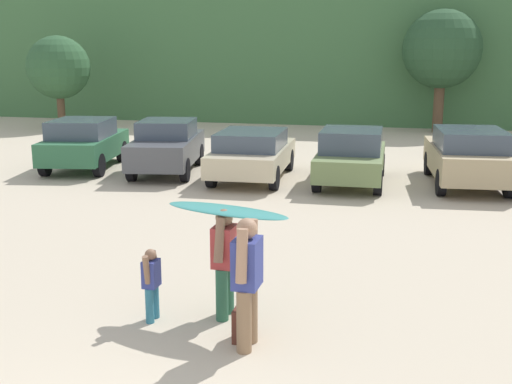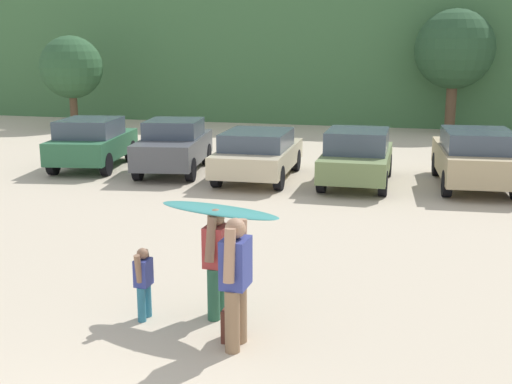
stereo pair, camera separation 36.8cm
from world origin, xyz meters
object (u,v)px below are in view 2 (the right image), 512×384
object	(u,v)px
parked_car_champagne	(258,153)
backpack_dropped	(233,324)
parked_car_dark_gray	(174,145)
parked_car_olive_green	(357,156)
person_companion	(236,275)
surfboard_teal	(218,210)
parked_car_tan	(475,157)
person_adult	(216,256)
parked_car_forest_green	(92,142)
person_child	(144,279)

from	to	relation	value
parked_car_champagne	backpack_dropped	xyz separation A→B (m)	(2.37, -10.30, -0.55)
parked_car_dark_gray	parked_car_olive_green	size ratio (longest dim) A/B	1.07
backpack_dropped	parked_car_champagne	bearing A→B (deg)	102.98
person_companion	surfboard_teal	xyz separation A→B (m)	(-0.54, 0.95, 0.58)
parked_car_olive_green	parked_car_tan	size ratio (longest dim) A/B	0.92
parked_car_dark_gray	parked_car_tan	size ratio (longest dim) A/B	0.98
parked_car_tan	person_adult	bearing A→B (deg)	152.98
parked_car_forest_green	parked_car_champagne	size ratio (longest dim) A/B	0.95
parked_car_champagne	surfboard_teal	xyz separation A→B (m)	(1.93, -9.52, 0.78)
parked_car_dark_gray	person_adult	size ratio (longest dim) A/B	2.72
parked_car_tan	backpack_dropped	bearing A→B (deg)	156.39
parked_car_tan	person_child	distance (m)	11.58
person_child	surfboard_teal	xyz separation A→B (m)	(0.97, 0.47, 0.96)
parked_car_champagne	backpack_dropped	distance (m)	10.58
parked_car_dark_gray	backpack_dropped	bearing A→B (deg)	-163.81
parked_car_forest_green	parked_car_dark_gray	size ratio (longest dim) A/B	0.96
parked_car_olive_green	person_companion	size ratio (longest dim) A/B	2.36
backpack_dropped	parked_car_forest_green	bearing A→B (deg)	126.80
parked_car_olive_green	person_companion	world-z (taller)	person_companion
parked_car_dark_gray	person_child	size ratio (longest dim) A/B	4.11
parked_car_dark_gray	parked_car_olive_green	bearing A→B (deg)	-103.41
parked_car_dark_gray	person_companion	bearing A→B (deg)	-163.77
parked_car_dark_gray	person_companion	distance (m)	12.04
parked_car_tan	person_child	xyz separation A→B (m)	(-5.09, -10.40, -0.26)
parked_car_dark_gray	person_adult	xyz separation A→B (m)	(4.72, -9.98, 0.07)
person_adult	person_child	size ratio (longest dim) A/B	1.51
person_child	parked_car_forest_green	bearing A→B (deg)	-55.85
person_child	backpack_dropped	xyz separation A→B (m)	(1.42, -0.31, -0.37)
parked_car_champagne	person_companion	bearing A→B (deg)	-169.05
parked_car_forest_green	person_adult	distance (m)	12.45
parked_car_forest_green	backpack_dropped	bearing A→B (deg)	-153.07
parked_car_dark_gray	person_companion	size ratio (longest dim) A/B	2.52
parked_car_tan	person_child	size ratio (longest dim) A/B	4.20
person_companion	person_adult	bearing A→B (deg)	-55.69
parked_car_olive_green	surfboard_teal	size ratio (longest dim) A/B	2.03
surfboard_teal	backpack_dropped	world-z (taller)	surfboard_teal
parked_car_forest_green	surfboard_teal	distance (m)	12.39
parked_car_forest_green	parked_car_olive_green	xyz separation A→B (m)	(8.45, -0.33, -0.03)
parked_car_dark_gray	parked_car_champagne	world-z (taller)	parked_car_dark_gray
parked_car_forest_green	backpack_dropped	size ratio (longest dim) A/B	9.27
person_adult	person_companion	distance (m)	1.01
parked_car_champagne	backpack_dropped	size ratio (longest dim) A/B	9.74
parked_car_dark_gray	parked_car_forest_green	bearing A→B (deg)	81.20
person_companion	surfboard_teal	world-z (taller)	person_companion
backpack_dropped	person_adult	bearing A→B (deg)	123.52
surfboard_teal	parked_car_dark_gray	bearing A→B (deg)	-49.34
parked_car_forest_green	parked_car_champagne	world-z (taller)	parked_car_forest_green
person_adult	backpack_dropped	distance (m)	1.06
parked_car_tan	person_adult	size ratio (longest dim) A/B	2.78
person_child	person_companion	size ratio (longest dim) A/B	0.61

